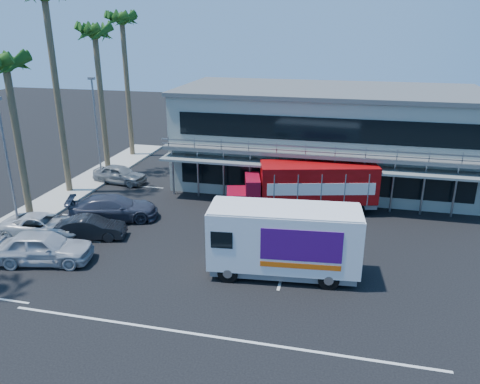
% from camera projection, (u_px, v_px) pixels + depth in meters
% --- Properties ---
extents(ground, '(120.00, 120.00, 0.00)m').
position_uv_depth(ground, '(246.00, 266.00, 24.26)').
color(ground, black).
rests_on(ground, ground).
extents(building, '(22.40, 12.00, 7.30)m').
position_uv_depth(building, '(326.00, 136.00, 36.06)').
color(building, '#959B8E').
rests_on(building, ground).
extents(curb_strip, '(3.00, 32.00, 0.16)m').
position_uv_depth(curb_strip, '(57.00, 201.00, 32.93)').
color(curb_strip, '#A5A399').
rests_on(curb_strip, ground).
extents(palm_c, '(2.80, 2.80, 10.75)m').
position_uv_depth(palm_c, '(7.00, 72.00, 27.06)').
color(palm_c, brown).
rests_on(palm_c, ground).
extents(palm_d, '(2.80, 2.80, 14.75)m').
position_uv_depth(palm_d, '(46.00, 8.00, 30.48)').
color(palm_d, brown).
rests_on(palm_d, ground).
extents(palm_e, '(2.80, 2.80, 12.25)m').
position_uv_depth(palm_e, '(95.00, 41.00, 35.71)').
color(palm_e, brown).
rests_on(palm_e, ground).
extents(palm_f, '(2.80, 2.80, 13.25)m').
position_uv_depth(palm_f, '(122.00, 28.00, 40.53)').
color(palm_f, brown).
rests_on(palm_f, ground).
extents(light_pole_near, '(0.50, 0.25, 8.09)m').
position_uv_depth(light_pole_near, '(7.00, 160.00, 26.68)').
color(light_pole_near, gray).
rests_on(light_pole_near, ground).
extents(light_pole_far, '(0.50, 0.25, 8.09)m').
position_uv_depth(light_pole_far, '(96.00, 125.00, 35.84)').
color(light_pole_far, gray).
rests_on(light_pole_far, ground).
extents(red_truck, '(9.98, 4.54, 3.28)m').
position_uv_depth(red_truck, '(308.00, 186.00, 30.69)').
color(red_truck, maroon).
rests_on(red_truck, ground).
extents(white_van, '(7.51, 3.18, 3.57)m').
position_uv_depth(white_van, '(284.00, 240.00, 22.82)').
color(white_van, white).
rests_on(white_van, ground).
extents(parked_car_a, '(5.37, 3.06, 1.72)m').
position_uv_depth(parked_car_a, '(43.00, 247.00, 24.36)').
color(parked_car_a, '#ADAEB4').
rests_on(parked_car_a, ground).
extents(parked_car_b, '(4.19, 2.35, 1.31)m').
position_uv_depth(parked_car_b, '(91.00, 228.00, 27.17)').
color(parked_car_b, black).
rests_on(parked_car_b, ground).
extents(parked_car_c, '(5.11, 2.83, 1.35)m').
position_uv_depth(parked_car_c, '(43.00, 226.00, 27.40)').
color(parked_car_c, '#BDBDBF').
rests_on(parked_car_c, ground).
extents(parked_car_d, '(5.98, 4.05, 1.61)m').
position_uv_depth(parked_car_d, '(113.00, 208.00, 29.68)').
color(parked_car_d, '#333644').
rests_on(parked_car_d, ground).
extents(parked_car_e, '(4.42, 2.21, 1.44)m').
position_uv_depth(parked_car_e, '(120.00, 174.00, 36.58)').
color(parked_car_e, slate).
rests_on(parked_car_e, ground).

